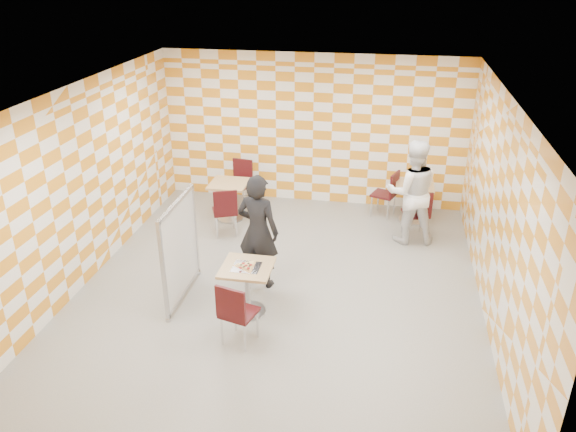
% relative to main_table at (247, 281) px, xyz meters
% --- Properties ---
extents(room_shell, '(7.00, 7.00, 7.00)m').
position_rel_main_table_xyz_m(room_shell, '(0.32, 1.22, 0.99)').
color(room_shell, gray).
rests_on(room_shell, ground).
extents(main_table, '(0.70, 0.70, 0.75)m').
position_rel_main_table_xyz_m(main_table, '(0.00, 0.00, 0.00)').
color(main_table, tan).
rests_on(main_table, ground).
extents(second_table, '(0.70, 0.70, 0.75)m').
position_rel_main_table_xyz_m(second_table, '(2.35, 3.54, 0.00)').
color(second_table, tan).
rests_on(second_table, ground).
extents(empty_table, '(0.70, 0.70, 0.75)m').
position_rel_main_table_xyz_m(empty_table, '(-1.10, 2.98, 0.00)').
color(empty_table, tan).
rests_on(empty_table, ground).
extents(chair_main_front, '(0.52, 0.52, 0.92)m').
position_rel_main_table_xyz_m(chair_main_front, '(0.03, -0.76, 0.04)').
color(chair_main_front, '#380B0E').
rests_on(chair_main_front, ground).
extents(chair_second_front, '(0.52, 0.53, 0.92)m').
position_rel_main_table_xyz_m(chair_second_front, '(2.40, 2.78, 0.04)').
color(chair_second_front, '#380B0E').
rests_on(chair_second_front, ground).
extents(chair_second_side, '(0.55, 0.54, 0.92)m').
position_rel_main_table_xyz_m(chair_second_side, '(1.88, 3.63, 0.04)').
color(chair_second_side, '#380B0E').
rests_on(chair_second_side, ground).
extents(chair_empty_near, '(0.55, 0.56, 0.92)m').
position_rel_main_table_xyz_m(chair_empty_near, '(-0.98, 2.26, 0.04)').
color(chair_empty_near, '#380B0E').
rests_on(chair_empty_near, ground).
extents(chair_empty_far, '(0.49, 0.49, 0.92)m').
position_rel_main_table_xyz_m(chair_empty_far, '(-1.07, 3.74, 0.04)').
color(chair_empty_far, '#380B0E').
rests_on(chair_empty_far, ground).
extents(partition, '(0.08, 1.38, 1.55)m').
position_rel_main_table_xyz_m(partition, '(-1.05, 0.23, 0.28)').
color(partition, white).
rests_on(partition, ground).
extents(man_dark, '(0.73, 0.56, 1.80)m').
position_rel_main_table_xyz_m(man_dark, '(-0.02, 0.79, 0.39)').
color(man_dark, black).
rests_on(man_dark, ground).
extents(man_white, '(1.01, 0.85, 1.86)m').
position_rel_main_table_xyz_m(man_white, '(2.27, 2.69, 0.42)').
color(man_white, white).
rests_on(man_white, ground).
extents(pizza_on_foil, '(0.40, 0.40, 0.04)m').
position_rel_main_table_xyz_m(pizza_on_foil, '(-0.00, -0.02, 0.26)').
color(pizza_on_foil, silver).
rests_on(pizza_on_foil, main_table).
extents(sport_bottle, '(0.06, 0.06, 0.20)m').
position_rel_main_table_xyz_m(sport_bottle, '(2.20, 3.62, 0.33)').
color(sport_bottle, white).
rests_on(sport_bottle, second_table).
extents(soda_bottle, '(0.07, 0.07, 0.23)m').
position_rel_main_table_xyz_m(soda_bottle, '(2.46, 3.54, 0.34)').
color(soda_bottle, black).
rests_on(soda_bottle, second_table).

